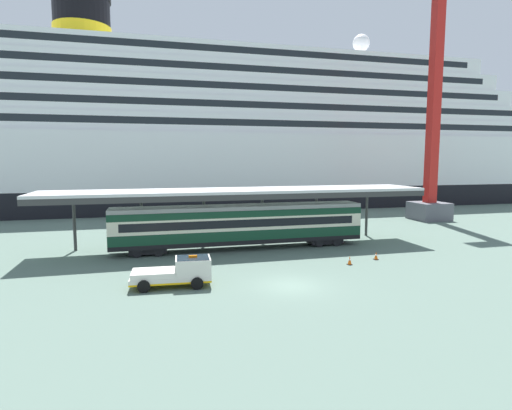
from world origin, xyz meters
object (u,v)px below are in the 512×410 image
service_truck (179,271)px  traffic_cone_mid (350,260)px  traffic_cone_near (376,256)px  dockside_crane (438,107)px  cruise_ship (95,136)px  train_carriage (240,224)px

service_truck → traffic_cone_mid: bearing=8.8°
service_truck → traffic_cone_mid: (13.51, 2.09, -0.64)m
traffic_cone_near → dockside_crane: size_ratio=0.01×
service_truck → traffic_cone_near: size_ratio=7.81×
cruise_ship → train_carriage: cruise_ship is taller
service_truck → dockside_crane: bearing=30.6°
service_truck → train_carriage: bearing=57.4°
traffic_cone_near → dockside_crane: (19.66, 18.33, 14.96)m
train_carriage → traffic_cone_near: train_carriage is taller
cruise_ship → service_truck: size_ratio=33.36×
traffic_cone_mid → dockside_crane: bearing=40.5°
traffic_cone_near → traffic_cone_mid: size_ratio=0.95×
train_carriage → dockside_crane: (29.76, 11.50, 12.99)m
service_truck → traffic_cone_mid: size_ratio=7.40×
service_truck → dockside_crane: (36.09, 21.37, 14.31)m
train_carriage → traffic_cone_near: 12.35m
train_carriage → service_truck: bearing=-122.6°
train_carriage → dockside_crane: bearing=21.1°
traffic_cone_near → dockside_crane: dockside_crane is taller
service_truck → dockside_crane: 44.31m
cruise_ship → traffic_cone_mid: size_ratio=247.01×
train_carriage → dockside_crane: dockside_crane is taller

